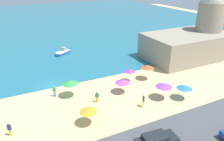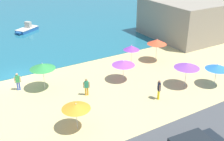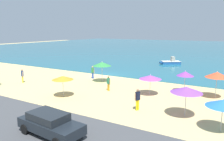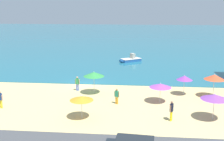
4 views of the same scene
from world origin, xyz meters
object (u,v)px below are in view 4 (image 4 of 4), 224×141
Objects in this scene: beach_umbrella_1 at (82,98)px; skiff_nearshore at (131,59)px; beach_umbrella_4 at (215,97)px; beach_umbrella_6 at (185,78)px; beach_umbrella_2 at (160,85)px; beach_umbrella_5 at (94,74)px; beach_umbrella_3 at (214,77)px; bather_4 at (171,110)px; bather_0 at (77,83)px; bather_2 at (117,95)px; bather_3 at (1,99)px.

beach_umbrella_1 is 0.55× the size of skiff_nearshore.
beach_umbrella_6 is (-1.50, 6.86, -0.12)m from beach_umbrella_4.
beach_umbrella_5 is (-7.29, 2.30, 0.46)m from beach_umbrella_2.
beach_umbrella_5 reaches higher than beach_umbrella_6.
beach_umbrella_3 is 0.68× the size of skiff_nearshore.
beach_umbrella_1 reaches higher than beach_umbrella_2.
beach_umbrella_3 is 1.01× the size of beach_umbrella_5.
beach_umbrella_4 is at bearing 8.77° from bather_4.
bather_4 is (-2.21, -7.43, -0.99)m from beach_umbrella_6.
bather_0 reaches higher than bather_2.
beach_umbrella_3 is at bearing 20.15° from beach_umbrella_2.
skiff_nearshore is (-3.61, 21.26, -1.43)m from beach_umbrella_2.
beach_umbrella_3 is 1.10× the size of beach_umbrella_4.
bather_3 is (-8.47, 1.84, -0.93)m from beach_umbrella_1.
beach_umbrella_2 is 21.61m from skiff_nearshore.
beach_umbrella_5 is at bearing 132.07° from bather_2.
beach_umbrella_1 reaches higher than bather_2.
bather_0 reaches higher than skiff_nearshore.
beach_umbrella_3 is 1.47× the size of bather_4.
beach_umbrella_6 is (-3.08, 0.58, -0.31)m from beach_umbrella_3.
beach_umbrella_5 reaches higher than beach_umbrella_4.
beach_umbrella_4 is at bearing -28.17° from bather_0.
beach_umbrella_3 is 15.48m from bather_0.
bather_0 is 0.95× the size of bather_4.
skiff_nearshore is (-4.25, 25.94, -0.61)m from bather_4.
beach_umbrella_2 reaches higher than skiff_nearshore.
bather_4 is at bearing -80.68° from skiff_nearshore.
beach_umbrella_6 is at bearing 102.36° from beach_umbrella_4.
beach_umbrella_3 is 6.48m from beach_umbrella_4.
beach_umbrella_1 is at bearing -124.54° from bather_2.
beach_umbrella_4 is 1.41× the size of bather_0.
bather_3 is (-18.58, -5.84, -1.04)m from beach_umbrella_6.
beach_umbrella_6 is 12.35m from bather_0.
beach_umbrella_1 reaches higher than bather_0.
bather_4 is (7.90, 0.25, -0.89)m from beach_umbrella_1.
bather_0 is (-12.30, 0.53, -1.05)m from beach_umbrella_6.
bather_4 is at bearing -41.34° from beach_umbrella_5.
bather_3 reaches higher than bather_2.
skiff_nearshore is at bearing 72.02° from bather_0.
beach_umbrella_4 is 7.02m from beach_umbrella_6.
bather_3 is at bearing -166.35° from beach_umbrella_3.
bather_0 is 18.90m from skiff_nearshore.
bather_3 is at bearing -134.60° from bather_0.
beach_umbrella_6 is 1.28× the size of bather_4.
bather_3 is at bearing -116.46° from skiff_nearshore.
beach_umbrella_1 is at bearing -75.10° from bather_0.
beach_umbrella_3 is at bearing 13.65° from bather_3.
beach_umbrella_3 reaches higher than skiff_nearshore.
beach_umbrella_2 reaches higher than bather_0.
bather_3 is at bearing -162.55° from beach_umbrella_6.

